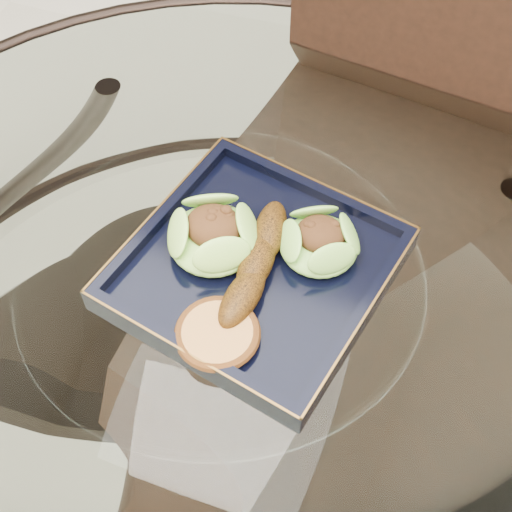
% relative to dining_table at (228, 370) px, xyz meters
% --- Properties ---
extents(ground, '(4.00, 4.00, 0.00)m').
position_rel_dining_table_xyz_m(ground, '(0.00, 0.00, -0.60)').
color(ground, silver).
rests_on(ground, ground).
extents(dining_table, '(1.13, 1.13, 0.77)m').
position_rel_dining_table_xyz_m(dining_table, '(0.00, 0.00, 0.00)').
color(dining_table, white).
rests_on(dining_table, ground).
extents(dining_chair, '(0.50, 0.50, 1.04)m').
position_rel_dining_table_xyz_m(dining_chair, '(0.13, 0.32, -0.02)').
color(dining_chair, black).
rests_on(dining_chair, ground).
extents(navy_plate, '(0.32, 0.32, 0.02)m').
position_rel_dining_table_xyz_m(navy_plate, '(0.02, 0.05, 0.17)').
color(navy_plate, black).
rests_on(navy_plate, dining_table).
extents(lettuce_wrap_left, '(0.11, 0.11, 0.04)m').
position_rel_dining_table_xyz_m(lettuce_wrap_left, '(-0.03, 0.06, 0.20)').
color(lettuce_wrap_left, '#64AD32').
rests_on(lettuce_wrap_left, navy_plate).
extents(lettuce_wrap_right, '(0.10, 0.10, 0.03)m').
position_rel_dining_table_xyz_m(lettuce_wrap_right, '(0.08, 0.09, 0.20)').
color(lettuce_wrap_right, '#5BA830').
rests_on(lettuce_wrap_right, navy_plate).
extents(roasted_plantain, '(0.04, 0.17, 0.03)m').
position_rel_dining_table_xyz_m(roasted_plantain, '(0.03, 0.04, 0.20)').
color(roasted_plantain, '#553009').
rests_on(roasted_plantain, navy_plate).
extents(crumb_patty, '(0.10, 0.10, 0.01)m').
position_rel_dining_table_xyz_m(crumb_patty, '(0.02, -0.05, 0.19)').
color(crumb_patty, '#CA8443').
rests_on(crumb_patty, navy_plate).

